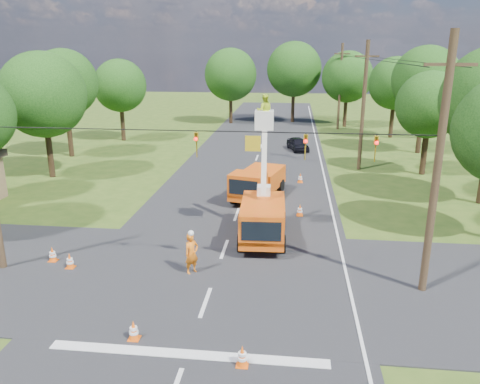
# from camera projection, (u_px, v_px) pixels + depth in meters

# --- Properties ---
(ground) EXTENTS (140.00, 140.00, 0.00)m
(ground) POSITION_uv_depth(u_px,v_px,m) (252.00, 172.00, 36.88)
(ground) COLOR #304D17
(ground) RESTS_ON ground
(road_main) EXTENTS (12.00, 100.00, 0.06)m
(road_main) POSITION_uv_depth(u_px,v_px,m) (252.00, 172.00, 36.88)
(road_main) COLOR black
(road_main) RESTS_ON ground
(road_cross) EXTENTS (56.00, 10.00, 0.07)m
(road_cross) POSITION_uv_depth(u_px,v_px,m) (214.00, 279.00, 19.78)
(road_cross) COLOR black
(road_cross) RESTS_ON ground
(stop_bar) EXTENTS (9.00, 0.45, 0.02)m
(stop_bar) POSITION_uv_depth(u_px,v_px,m) (187.00, 355.00, 14.84)
(stop_bar) COLOR silver
(stop_bar) RESTS_ON ground
(edge_line) EXTENTS (0.12, 90.00, 0.02)m
(edge_line) POSITION_uv_depth(u_px,v_px,m) (324.00, 174.00, 36.27)
(edge_line) COLOR silver
(edge_line) RESTS_ON ground
(bucket_truck) EXTENTS (2.48, 5.80, 7.26)m
(bucket_truck) POSITION_uv_depth(u_px,v_px,m) (263.00, 210.00, 23.55)
(bucket_truck) COLOR #E54910
(bucket_truck) RESTS_ON ground
(second_truck) EXTENTS (3.44, 6.00, 2.12)m
(second_truck) POSITION_uv_depth(u_px,v_px,m) (257.00, 182.00, 30.09)
(second_truck) COLOR #E54910
(second_truck) RESTS_ON ground
(ground_worker) EXTENTS (0.78, 0.79, 1.84)m
(ground_worker) POSITION_uv_depth(u_px,v_px,m) (192.00, 254.00, 20.04)
(ground_worker) COLOR orange
(ground_worker) RESTS_ON ground
(distant_car) EXTENTS (2.46, 3.94, 1.25)m
(distant_car) POSITION_uv_depth(u_px,v_px,m) (298.00, 144.00, 44.66)
(distant_car) COLOR black
(distant_car) RESTS_ON ground
(traffic_cone_0) EXTENTS (0.38, 0.38, 0.71)m
(traffic_cone_0) POSITION_uv_depth(u_px,v_px,m) (134.00, 330.00, 15.54)
(traffic_cone_0) COLOR #F45A0C
(traffic_cone_0) RESTS_ON ground
(traffic_cone_1) EXTENTS (0.38, 0.38, 0.71)m
(traffic_cone_1) POSITION_uv_depth(u_px,v_px,m) (242.00, 356.00, 14.24)
(traffic_cone_1) COLOR #F45A0C
(traffic_cone_1) RESTS_ON ground
(traffic_cone_2) EXTENTS (0.38, 0.38, 0.71)m
(traffic_cone_2) POSITION_uv_depth(u_px,v_px,m) (248.00, 223.00, 25.08)
(traffic_cone_2) COLOR #F45A0C
(traffic_cone_2) RESTS_ON ground
(traffic_cone_3) EXTENTS (0.38, 0.38, 0.71)m
(traffic_cone_3) POSITION_uv_depth(u_px,v_px,m) (300.00, 210.00, 27.13)
(traffic_cone_3) COLOR #F45A0C
(traffic_cone_3) RESTS_ON ground
(traffic_cone_4) EXTENTS (0.38, 0.38, 0.71)m
(traffic_cone_4) POSITION_uv_depth(u_px,v_px,m) (70.00, 261.00, 20.63)
(traffic_cone_4) COLOR #F45A0C
(traffic_cone_4) RESTS_ON ground
(traffic_cone_5) EXTENTS (0.38, 0.38, 0.71)m
(traffic_cone_5) POSITION_uv_depth(u_px,v_px,m) (52.00, 254.00, 21.29)
(traffic_cone_5) COLOR #F45A0C
(traffic_cone_5) RESTS_ON ground
(traffic_cone_7) EXTENTS (0.38, 0.38, 0.71)m
(traffic_cone_7) POSITION_uv_depth(u_px,v_px,m) (300.00, 178.00, 33.89)
(traffic_cone_7) COLOR #F45A0C
(traffic_cone_7) RESTS_ON ground
(pole_right_near) EXTENTS (1.80, 0.30, 10.00)m
(pole_right_near) POSITION_uv_depth(u_px,v_px,m) (437.00, 167.00, 17.37)
(pole_right_near) COLOR #4C3823
(pole_right_near) RESTS_ON ground
(pole_right_mid) EXTENTS (1.80, 0.30, 10.00)m
(pole_right_mid) POSITION_uv_depth(u_px,v_px,m) (363.00, 106.00, 36.36)
(pole_right_mid) COLOR #4C3823
(pole_right_mid) RESTS_ON ground
(pole_right_far) EXTENTS (1.80, 0.30, 10.00)m
(pole_right_far) POSITION_uv_depth(u_px,v_px,m) (340.00, 86.00, 55.36)
(pole_right_far) COLOR #4C3823
(pole_right_far) RESTS_ON ground
(signal_span) EXTENTS (18.00, 0.29, 1.07)m
(signal_span) POSITION_uv_depth(u_px,v_px,m) (269.00, 143.00, 17.81)
(signal_span) COLOR black
(signal_span) RESTS_ON ground
(tree_left_d) EXTENTS (6.20, 6.20, 9.24)m
(tree_left_d) POSITION_uv_depth(u_px,v_px,m) (43.00, 95.00, 33.86)
(tree_left_d) COLOR #382616
(tree_left_d) RESTS_ON ground
(tree_left_e) EXTENTS (5.80, 5.80, 9.41)m
(tree_left_e) POSITION_uv_depth(u_px,v_px,m) (64.00, 83.00, 40.60)
(tree_left_e) COLOR #382616
(tree_left_e) RESTS_ON ground
(tree_left_f) EXTENTS (5.40, 5.40, 8.40)m
(tree_left_f) POSITION_uv_depth(u_px,v_px,m) (120.00, 86.00, 48.22)
(tree_left_f) COLOR #382616
(tree_left_f) RESTS_ON ground
(tree_right_c) EXTENTS (5.00, 5.00, 7.83)m
(tree_right_c) POSITION_uv_depth(u_px,v_px,m) (430.00, 105.00, 34.85)
(tree_right_c) COLOR #382616
(tree_right_c) RESTS_ON ground
(tree_right_d) EXTENTS (6.00, 6.00, 9.70)m
(tree_right_d) POSITION_uv_depth(u_px,v_px,m) (426.00, 80.00, 41.87)
(tree_right_d) COLOR #382616
(tree_right_d) RESTS_ON ground
(tree_right_e) EXTENTS (5.60, 5.60, 8.63)m
(tree_right_e) POSITION_uv_depth(u_px,v_px,m) (395.00, 83.00, 49.83)
(tree_right_e) COLOR #382616
(tree_right_e) RESTS_ON ground
(tree_far_a) EXTENTS (6.60, 6.60, 9.50)m
(tree_far_a) POSITION_uv_depth(u_px,v_px,m) (231.00, 75.00, 59.36)
(tree_far_a) COLOR #382616
(tree_far_a) RESTS_ON ground
(tree_far_b) EXTENTS (7.00, 7.00, 10.32)m
(tree_far_b) POSITION_uv_depth(u_px,v_px,m) (294.00, 69.00, 60.21)
(tree_far_b) COLOR #382616
(tree_far_b) RESTS_ON ground
(tree_far_c) EXTENTS (6.20, 6.20, 9.18)m
(tree_far_c) POSITION_uv_depth(u_px,v_px,m) (347.00, 77.00, 56.88)
(tree_far_c) COLOR #382616
(tree_far_c) RESTS_ON ground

